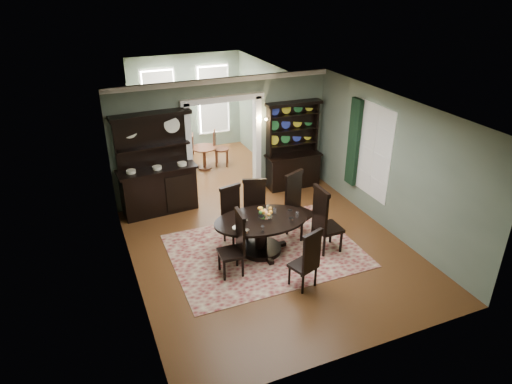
{
  "coord_description": "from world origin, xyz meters",
  "views": [
    {
      "loc": [
        -3.36,
        -7.18,
        5.29
      ],
      "look_at": [
        -0.12,
        0.6,
        1.14
      ],
      "focal_mm": 32.0,
      "sensor_mm": 36.0,
      "label": 1
    }
  ],
  "objects_px": {
    "sideboard": "(157,178)",
    "parlor_table": "(204,155)",
    "dining_table": "(261,229)",
    "welsh_dresser": "(293,157)"
  },
  "relations": [
    {
      "from": "welsh_dresser",
      "to": "parlor_table",
      "type": "bearing_deg",
      "value": 134.53
    },
    {
      "from": "dining_table",
      "to": "sideboard",
      "type": "relative_size",
      "value": 0.84
    },
    {
      "from": "welsh_dresser",
      "to": "parlor_table",
      "type": "relative_size",
      "value": 3.18
    },
    {
      "from": "sideboard",
      "to": "parlor_table",
      "type": "xyz_separation_m",
      "value": [
        1.74,
        2.03,
        -0.4
      ]
    },
    {
      "from": "sideboard",
      "to": "parlor_table",
      "type": "height_order",
      "value": "sideboard"
    },
    {
      "from": "dining_table",
      "to": "sideboard",
      "type": "bearing_deg",
      "value": 125.58
    },
    {
      "from": "dining_table",
      "to": "welsh_dresser",
      "type": "height_order",
      "value": "welsh_dresser"
    },
    {
      "from": "welsh_dresser",
      "to": "dining_table",
      "type": "bearing_deg",
      "value": -125.73
    },
    {
      "from": "sideboard",
      "to": "welsh_dresser",
      "type": "distance_m",
      "value": 3.57
    },
    {
      "from": "welsh_dresser",
      "to": "parlor_table",
      "type": "distance_m",
      "value": 2.74
    }
  ]
}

